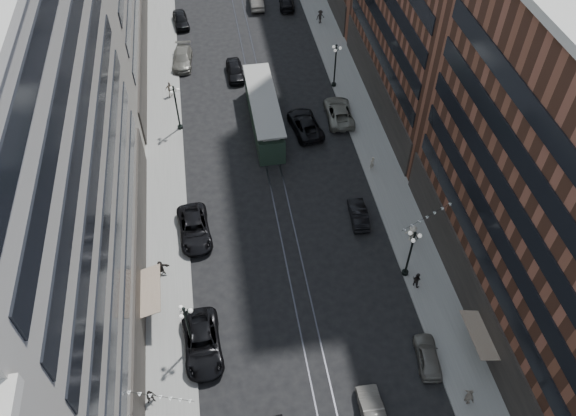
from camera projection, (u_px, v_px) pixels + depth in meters
ground at (258, 94)px, 66.14m from camera, size 220.00×220.00×0.00m
sidewalk_west at (162, 56)px, 71.54m from camera, size 4.00×180.00×0.15m
sidewalk_east at (330, 41)px, 73.99m from camera, size 4.00×180.00×0.15m
rail_west at (242, 49)px, 72.74m from camera, size 0.12×180.00×0.02m
rail_east at (253, 48)px, 72.89m from camera, size 0.12×180.00×0.02m
building_west_mid at (40, 188)px, 35.92m from camera, size 8.00×36.00×28.00m
building_east_mid at (561, 202)px, 37.84m from camera, size 8.00×30.00×24.00m
lamppost_sw_far at (188, 327)px, 41.47m from camera, size 1.03×1.14×5.52m
lamppost_sw_mid at (176, 106)px, 59.50m from camera, size 1.03×1.14×5.52m
lamppost_se_far at (410, 252)px, 46.19m from camera, size 1.03×1.14×5.52m
lamppost_se_mid at (335, 64)px, 64.89m from camera, size 1.03×1.14×5.52m
streetcar at (264, 113)px, 60.94m from camera, size 2.93×13.24×3.66m
car_2 at (202, 343)px, 43.03m from camera, size 3.06×6.26×1.71m
car_4 at (428, 356)px, 42.49m from camera, size 2.18×4.25×1.38m
pedestrian_2 at (151, 397)px, 40.09m from camera, size 0.77×0.47×1.52m
pedestrian_4 at (469, 397)px, 39.98m from camera, size 0.69×1.11×1.76m
car_7 at (194, 229)px, 50.90m from camera, size 3.19×6.18×1.67m
car_8 at (182, 58)px, 69.81m from camera, size 2.82×5.84×1.64m
car_9 at (181, 20)px, 76.25m from camera, size 2.39×4.91×1.62m
car_10 at (358, 214)px, 52.31m from camera, size 1.78×4.30×1.39m
car_11 at (339, 112)px, 62.47m from camera, size 3.13×6.22×1.69m
car_12 at (287, 2)px, 79.74m from camera, size 2.65×5.36×1.50m
car_13 at (235, 70)px, 68.00m from camera, size 2.06×4.91×1.66m
car_14 at (256, 0)px, 79.77m from camera, size 1.96×5.32×1.74m
pedestrian_5 at (161, 268)px, 47.76m from camera, size 1.54×0.91×1.60m
pedestrian_6 at (170, 89)px, 65.03m from camera, size 1.11×0.58×1.82m
pedestrian_7 at (417, 279)px, 46.98m from camera, size 0.80×0.86×1.57m
pedestrian_8 at (372, 163)px, 56.75m from camera, size 0.66×0.58×1.52m
pedestrian_9 at (320, 17)px, 76.28m from camera, size 1.28×0.80×1.84m
car_extra_0 at (373, 413)px, 39.46m from camera, size 1.62×4.44×1.45m
car_extra_1 at (305, 124)px, 61.05m from camera, size 3.59×6.36×1.68m
pedestrian_extra_0 at (412, 233)px, 50.19m from camera, size 1.25×1.16×1.87m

